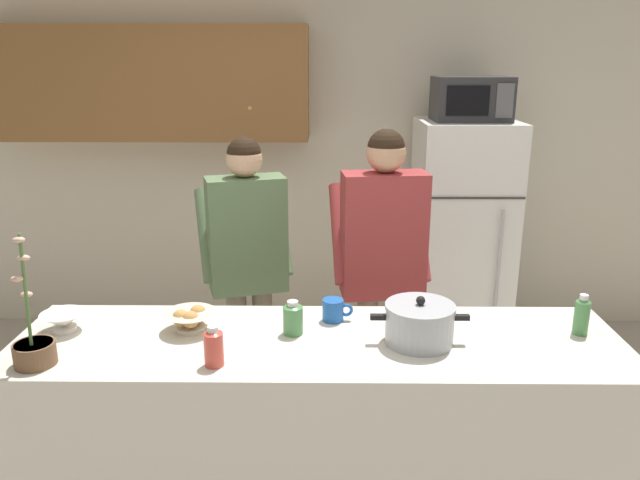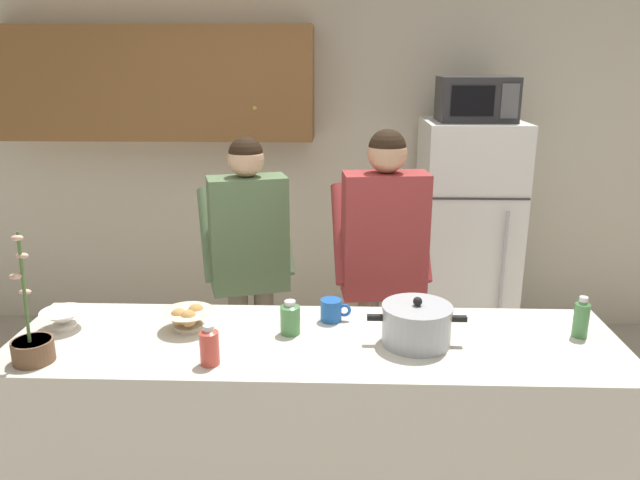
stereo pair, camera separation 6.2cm
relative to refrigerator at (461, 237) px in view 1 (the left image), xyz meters
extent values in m
cube|color=beige|center=(-0.96, 0.45, 0.50)|extent=(6.00, 0.12, 2.60)
cube|color=brown|center=(-2.16, 0.22, 1.03)|extent=(2.21, 0.34, 0.76)
sphere|color=gold|center=(-1.44, 0.05, 0.88)|extent=(0.03, 0.03, 0.03)
cube|color=silver|center=(-0.96, -1.85, -0.34)|extent=(2.44, 0.68, 0.92)
cube|color=white|center=(0.00, 0.00, 0.00)|extent=(0.64, 0.64, 1.60)
cube|color=#333333|center=(0.00, -0.32, 0.35)|extent=(0.63, 0.01, 0.01)
cylinder|color=#B2B2B7|center=(0.18, -0.35, -0.08)|extent=(0.02, 0.02, 0.72)
cube|color=#2D2D30|center=(0.00, -0.02, 0.94)|extent=(0.48, 0.36, 0.28)
cube|color=black|center=(-0.06, -0.20, 0.94)|extent=(0.26, 0.01, 0.18)
cube|color=#59595B|center=(0.17, -0.20, 0.94)|extent=(0.11, 0.01, 0.21)
cylinder|color=#726656|center=(-1.29, -0.93, -0.41)|extent=(0.11, 0.11, 0.78)
cylinder|color=#726656|center=(-1.43, -0.98, -0.41)|extent=(0.11, 0.11, 0.78)
cube|color=#59724C|center=(-1.36, -0.95, 0.29)|extent=(0.45, 0.31, 0.62)
sphere|color=#D8A884|center=(-1.36, -0.95, 0.70)|extent=(0.19, 0.19, 0.19)
sphere|color=black|center=(-1.36, -0.95, 0.72)|extent=(0.18, 0.18, 0.18)
cylinder|color=#59724C|center=(-1.20, -0.78, 0.27)|extent=(0.18, 0.38, 0.48)
cylinder|color=#59724C|center=(-1.59, -0.90, 0.27)|extent=(0.18, 0.38, 0.48)
cylinder|color=#726656|center=(-0.57, -1.08, -0.40)|extent=(0.11, 0.11, 0.81)
cylinder|color=#726656|center=(-0.72, -1.09, -0.40)|extent=(0.11, 0.11, 0.81)
cube|color=#993333|center=(-0.64, -1.09, 0.33)|extent=(0.44, 0.24, 0.64)
sphere|color=tan|center=(-0.64, -1.09, 0.75)|extent=(0.20, 0.20, 0.20)
sphere|color=black|center=(-0.64, -1.09, 0.77)|extent=(0.19, 0.19, 0.19)
cylinder|color=#993333|center=(-0.45, -0.94, 0.31)|extent=(0.12, 0.39, 0.49)
cylinder|color=#993333|center=(-0.87, -0.99, 0.31)|extent=(0.12, 0.39, 0.49)
cylinder|color=#ADAFB5|center=(-0.57, -1.87, 0.19)|extent=(0.27, 0.27, 0.14)
cylinder|color=#ADAFB5|center=(-0.57, -1.87, 0.27)|extent=(0.28, 0.28, 0.02)
sphere|color=black|center=(-0.57, -1.87, 0.29)|extent=(0.04, 0.04, 0.04)
cube|color=black|center=(-0.73, -1.87, 0.22)|extent=(0.06, 0.02, 0.02)
cube|color=black|center=(-0.40, -1.87, 0.22)|extent=(0.06, 0.02, 0.02)
cylinder|color=#1E59B2|center=(-0.91, -1.66, 0.17)|extent=(0.09, 0.09, 0.10)
torus|color=#1E59B2|center=(-0.85, -1.66, 0.17)|extent=(0.06, 0.01, 0.06)
cylinder|color=beige|center=(-1.49, -1.77, 0.13)|extent=(0.12, 0.12, 0.02)
cone|color=beige|center=(-1.49, -1.77, 0.17)|extent=(0.22, 0.22, 0.06)
sphere|color=tan|center=(-1.53, -1.79, 0.18)|extent=(0.07, 0.07, 0.07)
sphere|color=tan|center=(-1.47, -1.74, 0.18)|extent=(0.07, 0.07, 0.07)
sphere|color=tan|center=(-1.48, -1.81, 0.18)|extent=(0.07, 0.07, 0.07)
cylinder|color=white|center=(-2.01, -1.78, 0.13)|extent=(0.10, 0.10, 0.02)
cone|color=white|center=(-2.01, -1.78, 0.17)|extent=(0.18, 0.18, 0.06)
cylinder|color=#4C8C4C|center=(0.10, -1.79, 0.19)|extent=(0.06, 0.06, 0.14)
cone|color=#4C8C4C|center=(0.10, -1.79, 0.27)|extent=(0.06, 0.06, 0.02)
cylinder|color=white|center=(0.10, -1.79, 0.28)|extent=(0.03, 0.03, 0.02)
cylinder|color=#4C8C4C|center=(-1.07, -1.80, 0.18)|extent=(0.08, 0.08, 0.12)
cone|color=#4C8C4C|center=(-1.07, -1.80, 0.24)|extent=(0.08, 0.08, 0.02)
cylinder|color=white|center=(-1.07, -1.80, 0.25)|extent=(0.04, 0.04, 0.02)
cylinder|color=#D84C3F|center=(-1.34, -2.07, 0.18)|extent=(0.07, 0.07, 0.13)
cone|color=#D84C3F|center=(-1.34, -2.07, 0.25)|extent=(0.07, 0.07, 0.02)
cylinder|color=white|center=(-1.34, -2.07, 0.26)|extent=(0.04, 0.04, 0.02)
cylinder|color=brown|center=(-2.00, -2.07, 0.16)|extent=(0.15, 0.15, 0.09)
cylinder|color=#38281E|center=(-2.00, -2.07, 0.20)|extent=(0.13, 0.14, 0.01)
cylinder|color=#4C7238|center=(-2.00, -2.07, 0.41)|extent=(0.01, 0.04, 0.41)
ellipsoid|color=#D8A58C|center=(-2.00, -2.05, 0.39)|extent=(0.04, 0.03, 0.02)
ellipsoid|color=#D8A58C|center=(-2.02, -2.08, 0.46)|extent=(0.04, 0.03, 0.02)
ellipsoid|color=#D8A58C|center=(-2.00, -2.05, 0.53)|extent=(0.04, 0.03, 0.02)
ellipsoid|color=#D8A58C|center=(-2.00, -2.06, 0.59)|extent=(0.04, 0.03, 0.02)
camera|label=1|loc=(-0.94, -4.07, 1.20)|focal=34.23mm
camera|label=2|loc=(-0.87, -4.07, 1.20)|focal=34.23mm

